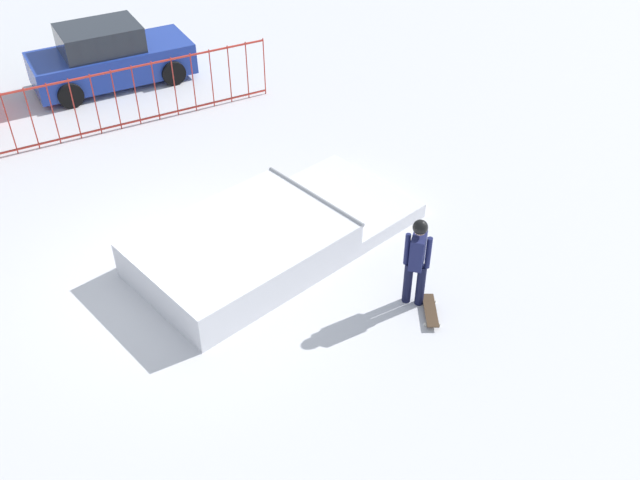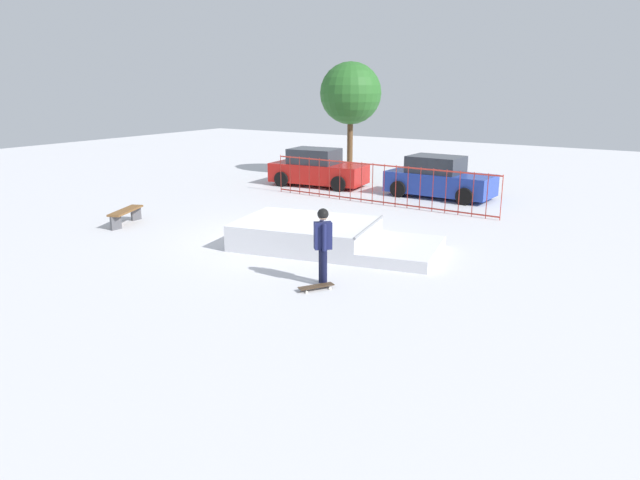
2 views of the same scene
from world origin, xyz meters
name	(u,v)px [view 1 (image 1 of 2)]	position (x,y,z in m)	size (l,w,h in m)	color
ground_plane	(185,274)	(0.00, 0.00, 0.00)	(60.00, 60.00, 0.00)	silver
skate_ramp	(261,240)	(1.46, -0.20, 0.32)	(5.83, 3.69, 0.74)	silver
skater	(417,256)	(3.09, -2.68, 1.01)	(0.43, 0.42, 1.73)	black
skateboard	(430,310)	(3.17, -3.07, 0.08)	(0.58, 0.79, 0.09)	#3F2D1E
perimeter_fence	(85,106)	(0.00, 5.82, 0.77)	(9.12, 0.32, 1.50)	#B22D23
parked_car_blue	(109,57)	(1.34, 8.32, 0.72)	(4.15, 2.01, 1.60)	#1E3899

